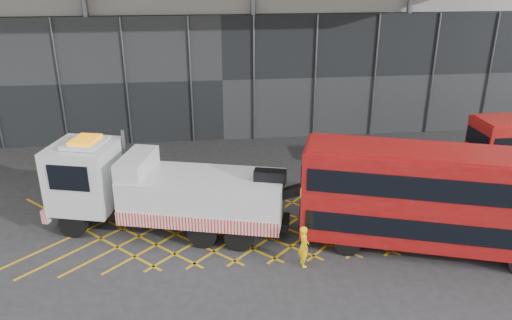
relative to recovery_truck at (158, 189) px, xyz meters
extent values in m
plane|color=#2B2B2E|center=(1.47, 0.24, -1.93)|extent=(120.00, 120.00, 0.00)
cube|color=gold|center=(-3.33, 0.24, -1.93)|extent=(7.16, 7.16, 0.01)
cube|color=gold|center=(-3.33, 0.24, -1.93)|extent=(7.16, 7.16, 0.01)
cube|color=gold|center=(-1.73, 0.24, -1.93)|extent=(7.16, 7.16, 0.01)
cube|color=gold|center=(-1.73, 0.24, -1.93)|extent=(7.16, 7.16, 0.01)
cube|color=gold|center=(-0.13, 0.24, -1.93)|extent=(7.16, 7.16, 0.01)
cube|color=gold|center=(-0.13, 0.24, -1.93)|extent=(7.16, 7.16, 0.01)
cube|color=gold|center=(1.47, 0.24, -1.93)|extent=(7.16, 7.16, 0.01)
cube|color=gold|center=(1.47, 0.24, -1.93)|extent=(7.16, 7.16, 0.01)
cube|color=gold|center=(3.07, 0.24, -1.93)|extent=(7.16, 7.16, 0.01)
cube|color=gold|center=(3.07, 0.24, -1.93)|extent=(7.16, 7.16, 0.01)
cube|color=gold|center=(4.67, 0.24, -1.93)|extent=(7.16, 7.16, 0.01)
cube|color=gold|center=(4.67, 0.24, -1.93)|extent=(7.16, 7.16, 0.01)
cube|color=gold|center=(6.27, 0.24, -1.93)|extent=(7.16, 7.16, 0.01)
cube|color=gold|center=(6.27, 0.24, -1.93)|extent=(7.16, 7.16, 0.01)
cube|color=gold|center=(7.87, 0.24, -1.93)|extent=(7.16, 7.16, 0.01)
cube|color=gold|center=(7.87, 0.24, -1.93)|extent=(7.16, 7.16, 0.01)
cube|color=gold|center=(9.47, 0.24, -1.93)|extent=(7.16, 7.16, 0.01)
cube|color=gold|center=(9.47, 0.24, -1.93)|extent=(7.16, 7.16, 0.01)
cube|color=gold|center=(11.07, 0.24, -1.93)|extent=(7.16, 7.16, 0.01)
cube|color=gold|center=(11.07, 0.24, -1.93)|extent=(7.16, 7.16, 0.01)
cube|color=gold|center=(12.67, 0.24, -1.93)|extent=(7.16, 7.16, 0.01)
cube|color=gold|center=(12.67, 0.24, -1.93)|extent=(7.16, 7.16, 0.01)
cube|color=gold|center=(14.27, 0.24, -1.93)|extent=(7.16, 7.16, 0.01)
cube|color=gold|center=(14.27, 0.24, -1.93)|extent=(7.16, 7.16, 0.01)
cube|color=gold|center=(15.87, 0.24, -1.93)|extent=(7.16, 7.16, 0.01)
cube|color=gold|center=(15.87, 0.24, -1.93)|extent=(7.16, 7.16, 0.01)
cube|color=black|center=(3.47, 11.94, 2.07)|extent=(55.00, 0.80, 8.00)
cylinder|color=#595B60|center=(-4.53, 11.74, 3.07)|extent=(0.36, 0.36, 10.00)
cylinder|color=#595B60|center=(5.47, 11.74, 3.07)|extent=(0.36, 0.36, 10.00)
cylinder|color=#595B60|center=(15.47, 11.74, 3.07)|extent=(0.36, 0.36, 10.00)
cube|color=black|center=(0.46, -0.12, -1.16)|extent=(10.38, 3.81, 0.39)
cube|color=silver|center=(-3.16, 0.87, 0.43)|extent=(3.27, 3.35, 2.86)
cube|color=black|center=(-4.45, 1.22, 0.93)|extent=(0.69, 2.35, 1.21)
cube|color=red|center=(-4.48, 1.23, -1.00)|extent=(1.02, 2.83, 0.61)
cube|color=orange|center=(-2.94, 0.81, 2.12)|extent=(1.30, 1.54, 0.13)
cube|color=silver|center=(1.94, -0.52, -0.12)|extent=(7.31, 4.45, 1.76)
cube|color=red|center=(1.57, -1.88, -0.78)|extent=(6.60, 1.86, 0.61)
cube|color=silver|center=(-0.82, 0.23, 1.15)|extent=(1.76, 2.84, 0.77)
cube|color=black|center=(4.70, -1.28, 0.93)|extent=(1.42, 0.88, 0.55)
cube|color=black|center=(5.77, -1.57, 0.38)|extent=(2.42, 1.01, 1.19)
cylinder|color=black|center=(-3.67, -0.19, -1.33)|extent=(1.27, 0.69, 1.21)
cylinder|color=black|center=(-3.07, 2.04, -1.33)|extent=(1.27, 0.69, 1.21)
cylinder|color=black|center=(3.34, -2.10, -1.33)|extent=(1.27, 0.69, 1.21)
cylinder|color=black|center=(3.95, 0.13, -1.33)|extent=(1.27, 0.69, 1.21)
cylinder|color=#595B60|center=(-1.49, 1.55, 1.04)|extent=(0.15, 0.15, 2.42)
cube|color=maroon|center=(11.22, -3.05, 0.46)|extent=(10.94, 5.75, 3.78)
cube|color=black|center=(11.22, -3.05, -0.43)|extent=(10.55, 5.67, 0.83)
cube|color=black|center=(11.22, -3.05, 1.33)|extent=(10.55, 5.67, 0.92)
cube|color=black|center=(6.13, -1.35, -0.38)|extent=(0.75, 2.09, 1.26)
cube|color=black|center=(6.13, -1.35, 1.33)|extent=(0.75, 2.09, 0.92)
cube|color=yellow|center=(6.12, -1.34, 0.55)|extent=(0.61, 1.67, 0.34)
cube|color=maroon|center=(11.22, -3.05, 2.38)|extent=(10.67, 5.50, 0.12)
cylinder|color=black|center=(7.64, -3.01, -1.43)|extent=(1.05, 0.60, 1.01)
cylinder|color=black|center=(8.34, -0.94, -1.43)|extent=(1.05, 0.60, 1.01)
cylinder|color=black|center=(14.52, -3.01, -1.43)|extent=(1.05, 0.60, 1.01)
cube|color=black|center=(15.51, 1.94, -0.54)|extent=(0.07, 1.95, 1.13)
cube|color=black|center=(15.51, 1.94, 0.98)|extent=(0.07, 1.95, 0.83)
cube|color=yellow|center=(15.50, 1.94, 0.28)|extent=(0.06, 1.55, 0.30)
cylinder|color=black|center=(17.27, 0.98, -1.48)|extent=(0.91, 0.26, 0.90)
cylinder|color=black|center=(17.27, 2.90, -1.48)|extent=(0.91, 0.26, 0.90)
imported|color=yellow|center=(5.72, -3.53, -1.08)|extent=(0.46, 0.66, 1.71)
camera|label=1|loc=(1.94, -19.84, 9.24)|focal=35.00mm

